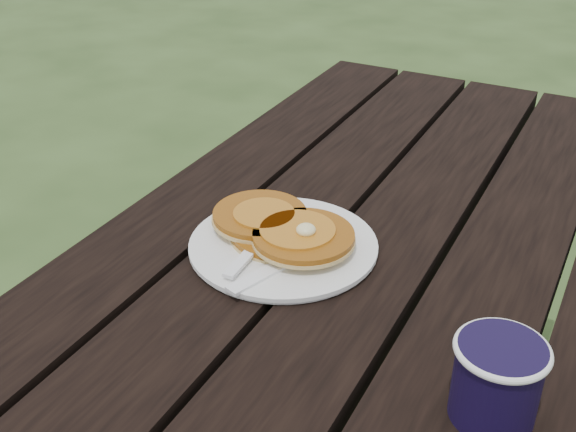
% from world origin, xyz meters
% --- Properties ---
extents(plate, '(0.31, 0.31, 0.01)m').
position_xyz_m(plate, '(-0.12, 0.13, 0.76)').
color(plate, white).
rests_on(plate, picnic_table).
extents(pancake_stack, '(0.21, 0.15, 0.04)m').
position_xyz_m(pancake_stack, '(-0.12, 0.14, 0.77)').
color(pancake_stack, '#9B5611').
rests_on(pancake_stack, plate).
extents(knife, '(0.08, 0.18, 0.00)m').
position_xyz_m(knife, '(-0.09, 0.08, 0.76)').
color(knife, white).
rests_on(knife, plate).
extents(fork, '(0.04, 0.16, 0.01)m').
position_xyz_m(fork, '(-0.14, 0.07, 0.77)').
color(fork, white).
rests_on(fork, plate).
extents(coffee_cup, '(0.09, 0.09, 0.09)m').
position_xyz_m(coffee_cup, '(0.20, -0.04, 0.80)').
color(coffee_cup, black).
rests_on(coffee_cup, picnic_table).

